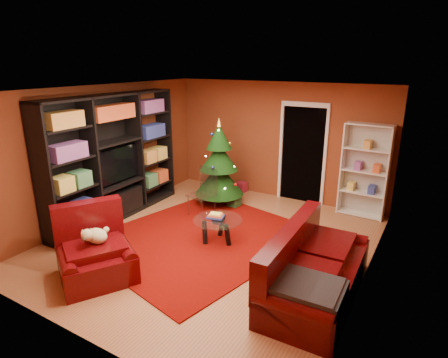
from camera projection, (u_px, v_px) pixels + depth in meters
The scene contains 18 objects.
floor at pixel (212, 243), 6.54m from camera, with size 5.00×5.50×0.05m, color #9A5C36.
ceiling at pixel (211, 88), 5.73m from camera, with size 5.00×5.50×0.05m, color silver.
wall_back at pixel (278, 141), 8.41m from camera, with size 5.00×0.05×2.60m, color brown.
wall_left at pixel (104, 152), 7.37m from camera, with size 0.05×5.50×2.60m, color brown.
wall_right at pixel (374, 199), 4.90m from camera, with size 0.05×5.50×2.60m, color brown.
doorway at pixel (302, 155), 8.15m from camera, with size 1.06×0.60×2.16m, color black, non-canonical shape.
rug at pixel (200, 237), 6.69m from camera, with size 3.00×3.50×0.02m, color #6E0803.
media_unit at pixel (114, 158), 7.28m from camera, with size 0.49×3.18×2.43m, color black, non-canonical shape.
christmas_tree at pixel (219, 163), 8.02m from camera, with size 1.07×1.07×1.90m, color black, non-canonical shape.
gift_box_teal at pixel (213, 188), 8.87m from camera, with size 0.29×0.29×0.29m, color #15797F.
gift_box_green at pixel (234, 201), 8.09m from camera, with size 0.23×0.23×0.23m, color #1A5225.
gift_box_red at pixel (241, 187), 9.01m from camera, with size 0.23×0.23×0.23m, color maroon.
white_bookshelf at pixel (365, 171), 7.40m from camera, with size 0.89×0.32×1.93m, color white, non-canonical shape.
armchair at pixel (95, 251), 5.35m from camera, with size 1.09×1.09×0.85m, color #3E0407, non-canonical shape.
dog at pixel (97, 236), 5.35m from camera, with size 0.40×0.30×0.28m, color beige, non-canonical shape.
sofa at pixel (318, 264), 4.94m from camera, with size 2.17×0.98×0.93m, color #3E0407, non-canonical shape.
coffee_table at pixel (218, 230), 6.47m from camera, with size 0.85×0.85×0.53m, color gray, non-canonical shape.
acrylic_chair at pixel (201, 195), 7.49m from camera, with size 0.46×0.50×0.90m, color #66605B, non-canonical shape.
Camera 1 is at (3.19, -4.95, 3.04)m, focal length 30.00 mm.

